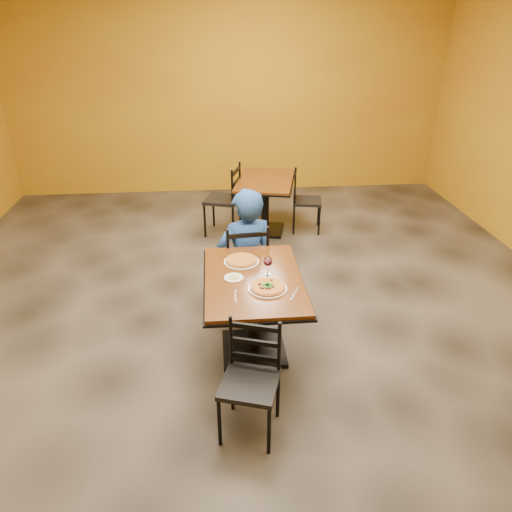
{
  "coord_description": "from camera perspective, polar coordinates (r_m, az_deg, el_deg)",
  "views": [
    {
      "loc": [
        -0.29,
        -3.91,
        2.68
      ],
      "look_at": [
        0.04,
        -0.3,
        0.85
      ],
      "focal_mm": 33.28,
      "sensor_mm": 36.0,
      "label": 1
    }
  ],
  "objects": [
    {
      "name": "plate_main",
      "position": [
        3.77,
        1.41,
        -3.93
      ],
      "size": [
        0.31,
        0.31,
        0.01
      ],
      "primitive_type": "cylinder",
      "color": "white",
      "rests_on": "table_main"
    },
    {
      "name": "chair_main_far",
      "position": [
        4.77,
        -1.36,
        -0.92
      ],
      "size": [
        0.46,
        0.46,
        0.93
      ],
      "primitive_type": null,
      "rotation": [
        0.0,
        0.0,
        3.25
      ],
      "color": "black",
      "rests_on": "floor"
    },
    {
      "name": "chair_second_right",
      "position": [
        6.59,
        6.16,
        6.56
      ],
      "size": [
        0.44,
        0.44,
        0.84
      ],
      "primitive_type": null,
      "rotation": [
        0.0,
        0.0,
        1.39
      ],
      "color": "black",
      "rests_on": "floor"
    },
    {
      "name": "table_main",
      "position": [
        4.03,
        -0.3,
        -5.03
      ],
      "size": [
        0.83,
        1.23,
        0.75
      ],
      "color": "#5B2C0E",
      "rests_on": "floor"
    },
    {
      "name": "pizza_far",
      "position": [
        4.17,
        -1.76,
        -0.48
      ],
      "size": [
        0.28,
        0.28,
        0.02
      ],
      "primitive_type": "cylinder",
      "color": "gold",
      "rests_on": "plate_far"
    },
    {
      "name": "side_plate",
      "position": [
        3.93,
        -2.7,
        -2.63
      ],
      "size": [
        0.16,
        0.16,
        0.01
      ],
      "primitive_type": "cylinder",
      "color": "white",
      "rests_on": "table_main"
    },
    {
      "name": "floor",
      "position": [
        4.75,
        -0.81,
        -7.57
      ],
      "size": [
        7.0,
        8.0,
        0.01
      ],
      "primitive_type": "cube",
      "color": "black",
      "rests_on": "ground"
    },
    {
      "name": "fork",
      "position": [
        3.68,
        -2.48,
        -4.83
      ],
      "size": [
        0.02,
        0.19,
        0.0
      ],
      "primitive_type": "cube",
      "rotation": [
        0.0,
        0.0,
        -0.03
      ],
      "color": "silver",
      "rests_on": "table_main"
    },
    {
      "name": "wine_glass",
      "position": [
        3.94,
        1.44,
        -1.07
      ],
      "size": [
        0.08,
        0.08,
        0.18
      ],
      "primitive_type": null,
      "color": "white",
      "rests_on": "table_main"
    },
    {
      "name": "pizza_main",
      "position": [
        3.76,
        1.41,
        -3.72
      ],
      "size": [
        0.28,
        0.28,
        0.02
      ],
      "primitive_type": "cylinder",
      "color": "#9A290B",
      "rests_on": "plate_main"
    },
    {
      "name": "knife",
      "position": [
        3.73,
        4.7,
        -4.46
      ],
      "size": [
        0.1,
        0.2,
        0.0
      ],
      "primitive_type": "cube",
      "rotation": [
        0.0,
        0.0,
        -0.45
      ],
      "color": "silver",
      "rests_on": "table_main"
    },
    {
      "name": "table_second",
      "position": [
        6.46,
        1.11,
        7.5
      ],
      "size": [
        0.97,
        1.24,
        0.75
      ],
      "rotation": [
        0.0,
        0.0,
        -0.23
      ],
      "color": "#5B2C0E",
      "rests_on": "floor"
    },
    {
      "name": "dip",
      "position": [
        3.92,
        -2.7,
        -2.52
      ],
      "size": [
        0.09,
        0.09,
        0.01
      ],
      "primitive_type": "cylinder",
      "color": "tan",
      "rests_on": "side_plate"
    },
    {
      "name": "plate_far",
      "position": [
        4.18,
        -1.76,
        -0.67
      ],
      "size": [
        0.31,
        0.31,
        0.01
      ],
      "primitive_type": "cylinder",
      "color": "white",
      "rests_on": "table_main"
    },
    {
      "name": "wall_back",
      "position": [
        8.01,
        -3.26,
        18.24
      ],
      "size": [
        7.0,
        0.01,
        3.0
      ],
      "primitive_type": "cube",
      "color": "#B18C13",
      "rests_on": "ground"
    },
    {
      "name": "diner",
      "position": [
        4.79,
        -1.21,
        1.15
      ],
      "size": [
        0.69,
        0.54,
        1.22
      ],
      "primitive_type": "imported",
      "rotation": [
        0.0,
        0.0,
        3.39
      ],
      "color": "navy",
      "rests_on": "floor"
    },
    {
      "name": "chair_main_near",
      "position": [
        3.38,
        -0.79,
        -15.2
      ],
      "size": [
        0.48,
        0.48,
        0.85
      ],
      "primitive_type": null,
      "rotation": [
        0.0,
        0.0,
        -0.31
      ],
      "color": "black",
      "rests_on": "floor"
    },
    {
      "name": "chair_second_left",
      "position": [
        6.45,
        -4.06,
        6.75
      ],
      "size": [
        0.55,
        0.55,
        0.96
      ],
      "primitive_type": null,
      "rotation": [
        0.0,
        0.0,
        -1.88
      ],
      "color": "black",
      "rests_on": "floor"
    }
  ]
}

